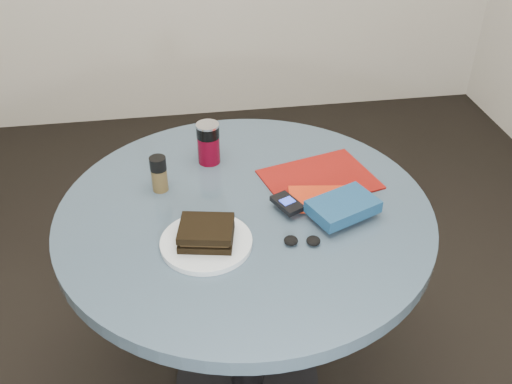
{
  "coord_description": "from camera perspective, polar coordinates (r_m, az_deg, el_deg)",
  "views": [
    {
      "loc": [
        -0.16,
        -1.2,
        1.67
      ],
      "look_at": [
        0.03,
        0.0,
        0.8
      ],
      "focal_mm": 40.0,
      "sensor_mm": 36.0,
      "label": 1
    }
  ],
  "objects": [
    {
      "name": "magazine",
      "position": [
        1.63,
        6.34,
        1.26
      ],
      "size": [
        0.35,
        0.3,
        0.01
      ],
      "primitive_type": "cube",
      "rotation": [
        0.0,
        0.0,
        0.26
      ],
      "color": "maroon",
      "rests_on": "table"
    },
    {
      "name": "novel",
      "position": [
        1.48,
        8.7,
        -1.45
      ],
      "size": [
        0.2,
        0.17,
        0.03
      ],
      "primitive_type": "cube",
      "rotation": [
        0.0,
        0.0,
        0.4
      ],
      "color": "navy",
      "rests_on": "red_book"
    },
    {
      "name": "soda_can",
      "position": [
        1.68,
        -4.78,
        4.9
      ],
      "size": [
        0.08,
        0.08,
        0.13
      ],
      "color": "#640519",
      "rests_on": "table"
    },
    {
      "name": "ground",
      "position": [
        2.06,
        -0.87,
        -18.52
      ],
      "size": [
        4.0,
        4.0,
        0.0
      ],
      "primitive_type": "plane",
      "color": "black",
      "rests_on": "ground"
    },
    {
      "name": "table",
      "position": [
        1.62,
        -1.05,
        -6.24
      ],
      "size": [
        1.0,
        1.0,
        0.75
      ],
      "color": "black",
      "rests_on": "ground"
    },
    {
      "name": "sandwich",
      "position": [
        1.38,
        -4.99,
        -4.09
      ],
      "size": [
        0.15,
        0.13,
        0.05
      ],
      "color": "black",
      "rests_on": "plate"
    },
    {
      "name": "red_book",
      "position": [
        1.54,
        6.34,
        -0.7
      ],
      "size": [
        0.18,
        0.13,
        0.01
      ],
      "primitive_type": "cube",
      "rotation": [
        0.0,
        0.0,
        -0.14
      ],
      "color": "#B82A0E",
      "rests_on": "magazine"
    },
    {
      "name": "pepper_grinder",
      "position": [
        1.58,
        -9.68,
        1.83
      ],
      "size": [
        0.05,
        0.05,
        0.1
      ],
      "color": "brown",
      "rests_on": "table"
    },
    {
      "name": "headphones",
      "position": [
        1.4,
        4.64,
        -4.88
      ],
      "size": [
        0.09,
        0.05,
        0.02
      ],
      "color": "black",
      "rests_on": "table"
    },
    {
      "name": "plate",
      "position": [
        1.4,
        -4.99,
        -5.04
      ],
      "size": [
        0.28,
        0.28,
        0.01
      ],
      "primitive_type": "cylinder",
      "rotation": [
        0.0,
        0.0,
        0.26
      ],
      "color": "silver",
      "rests_on": "table"
    },
    {
      "name": "mp3_player",
      "position": [
        1.49,
        3.14,
        -1.14
      ],
      "size": [
        0.08,
        0.1,
        0.02
      ],
      "color": "black",
      "rests_on": "red_book"
    }
  ]
}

